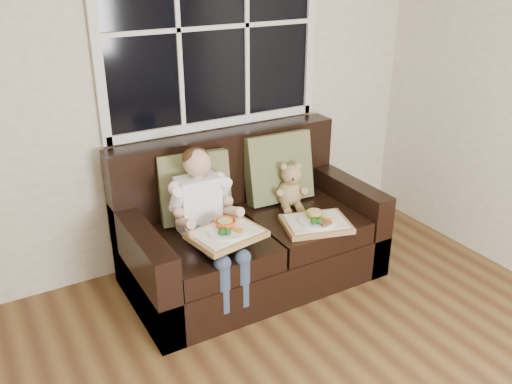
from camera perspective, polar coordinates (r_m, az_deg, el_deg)
room_walls at (r=1.43m, az=17.88°, el=1.43°), size 4.52×5.02×2.71m
window_back at (r=3.74m, az=-4.58°, el=16.90°), size 1.62×0.04×1.37m
loveseat at (r=3.77m, az=-0.83°, el=-4.56°), size 1.70×0.92×0.96m
pillow_left at (r=3.60m, az=-6.50°, el=0.48°), size 0.50×0.30×0.48m
pillow_right at (r=3.88m, az=2.36°, el=2.59°), size 0.50×0.26×0.50m
child at (r=3.37m, az=-5.36°, el=-1.88°), size 0.39×0.60×0.87m
teddy_bear at (r=3.82m, az=3.69°, el=0.40°), size 0.24×0.28×0.34m
tray_left at (r=3.24m, az=-3.13°, el=-4.30°), size 0.47×0.39×0.10m
tray_right at (r=3.58m, az=6.35°, el=-3.22°), size 0.50×0.43×0.10m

